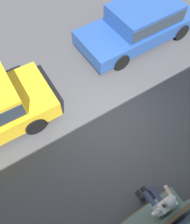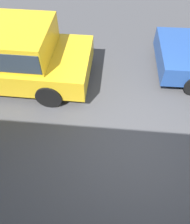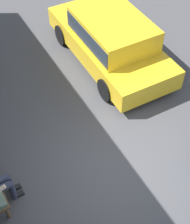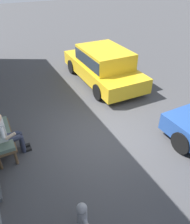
% 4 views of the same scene
% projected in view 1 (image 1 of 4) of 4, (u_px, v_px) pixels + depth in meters
% --- Properties ---
extents(ground_plane, '(60.00, 60.00, 0.00)m').
position_uv_depth(ground_plane, '(109.00, 119.00, 6.73)').
color(ground_plane, '#424244').
extents(bench, '(1.58, 0.55, 1.04)m').
position_uv_depth(bench, '(156.00, 220.00, 4.71)').
color(bench, brown).
rests_on(bench, ground_plane).
extents(person_on_phone, '(0.73, 0.74, 1.38)m').
position_uv_depth(person_on_phone, '(160.00, 202.00, 4.78)').
color(person_on_phone, '#2D3347').
rests_on(person_on_phone, ground_plane).
extents(parked_car_near, '(4.67, 2.05, 1.37)m').
position_uv_depth(parked_car_near, '(141.00, 22.00, 8.02)').
color(parked_car_near, '#23478E').
rests_on(parked_car_near, ground_plane).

